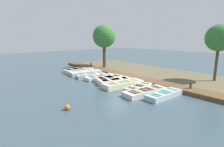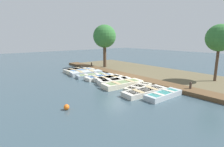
# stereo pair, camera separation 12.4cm
# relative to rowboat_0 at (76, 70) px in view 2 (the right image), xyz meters

# --- Properties ---
(ground_plane) EXTENTS (80.00, 80.00, 0.00)m
(ground_plane) POSITION_rel_rowboat_0_xyz_m (-1.09, 6.35, -0.19)
(ground_plane) COLOR #384C56
(shore_bank) EXTENTS (8.00, 24.00, 0.13)m
(shore_bank) POSITION_rel_rowboat_0_xyz_m (-6.09, 6.35, -0.13)
(shore_bank) COLOR brown
(shore_bank) RESTS_ON ground_plane
(dock_walkway) EXTENTS (1.41, 23.98, 0.29)m
(dock_walkway) POSITION_rel_rowboat_0_xyz_m (-2.56, 6.35, -0.05)
(dock_walkway) COLOR brown
(dock_walkway) RESTS_ON ground_plane
(rowboat_0) EXTENTS (2.98, 1.68, 0.39)m
(rowboat_0) POSITION_rel_rowboat_0_xyz_m (0.00, 0.00, 0.00)
(rowboat_0) COLOR beige
(rowboat_0) RESTS_ON ground_plane
(rowboat_1) EXTENTS (3.28, 1.47, 0.43)m
(rowboat_1) POSITION_rel_rowboat_0_xyz_m (-0.08, 1.14, 0.02)
(rowboat_1) COLOR beige
(rowboat_1) RESTS_ON ground_plane
(rowboat_2) EXTENTS (3.55, 1.72, 0.42)m
(rowboat_2) POSITION_rel_rowboat_0_xyz_m (-0.02, 2.44, 0.02)
(rowboat_2) COLOR #B2BCC1
(rowboat_2) RESTS_ON ground_plane
(rowboat_3) EXTENTS (3.21, 1.65, 0.35)m
(rowboat_3) POSITION_rel_rowboat_0_xyz_m (0.20, 3.79, -0.02)
(rowboat_3) COLOR #8C9EA8
(rowboat_3) RESTS_ON ground_plane
(rowboat_4) EXTENTS (3.12, 1.07, 0.36)m
(rowboat_4) POSITION_rel_rowboat_0_xyz_m (-0.08, 4.96, -0.02)
(rowboat_4) COLOR silver
(rowboat_4) RESTS_ON ground_plane
(rowboat_5) EXTENTS (2.73, 1.18, 0.41)m
(rowboat_5) POSITION_rel_rowboat_0_xyz_m (-0.27, 6.12, 0.01)
(rowboat_5) COLOR beige
(rowboat_5) RESTS_ON ground_plane
(rowboat_6) EXTENTS (3.16, 1.58, 0.44)m
(rowboat_6) POSITION_rel_rowboat_0_xyz_m (-0.02, 7.27, 0.03)
(rowboat_6) COLOR silver
(rowboat_6) RESTS_ON ground_plane
(rowboat_7) EXTENTS (3.69, 1.55, 0.44)m
(rowboat_7) POSITION_rel_rowboat_0_xyz_m (0.09, 8.44, 0.02)
(rowboat_7) COLOR beige
(rowboat_7) RESTS_ON ground_plane
(rowboat_8) EXTENTS (2.90, 1.53, 0.34)m
(rowboat_8) POSITION_rel_rowboat_0_xyz_m (-0.28, 9.84, -0.03)
(rowboat_8) COLOR beige
(rowboat_8) RESTS_ON ground_plane
(rowboat_9) EXTENTS (3.62, 1.48, 0.37)m
(rowboat_9) POSITION_rel_rowboat_0_xyz_m (0.23, 10.94, -0.01)
(rowboat_9) COLOR beige
(rowboat_9) RESTS_ON ground_plane
(rowboat_10) EXTENTS (3.07, 1.03, 0.38)m
(rowboat_10) POSITION_rel_rowboat_0_xyz_m (-0.22, 12.20, -0.00)
(rowboat_10) COLOR #B2BCC1
(rowboat_10) RESTS_ON ground_plane
(mooring_post_near) EXTENTS (0.17, 0.17, 0.81)m
(mooring_post_near) POSITION_rel_rowboat_0_xyz_m (-2.71, -0.66, 0.22)
(mooring_post_near) COLOR #47382D
(mooring_post_near) RESTS_ON ground_plane
(mooring_post_far) EXTENTS (0.17, 0.17, 0.81)m
(mooring_post_far) POSITION_rel_rowboat_0_xyz_m (-2.71, 12.80, 0.22)
(mooring_post_far) COLOR #47382D
(mooring_post_far) RESTS_ON ground_plane
(buoy) EXTENTS (0.32, 0.32, 0.32)m
(buoy) POSITION_rel_rowboat_0_xyz_m (5.84, 9.96, -0.03)
(buoy) COLOR orange
(buoy) RESTS_ON ground_plane
(park_tree_far_left) EXTENTS (2.98, 2.98, 5.70)m
(park_tree_far_left) POSITION_rel_rowboat_0_xyz_m (-4.34, 0.10, 3.96)
(park_tree_far_left) COLOR #4C3828
(park_tree_far_left) RESTS_ON ground_plane
(park_tree_left) EXTENTS (2.37, 2.37, 5.19)m
(park_tree_left) POSITION_rel_rowboat_0_xyz_m (-7.40, 12.74, 3.78)
(park_tree_left) COLOR #4C3828
(park_tree_left) RESTS_ON ground_plane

